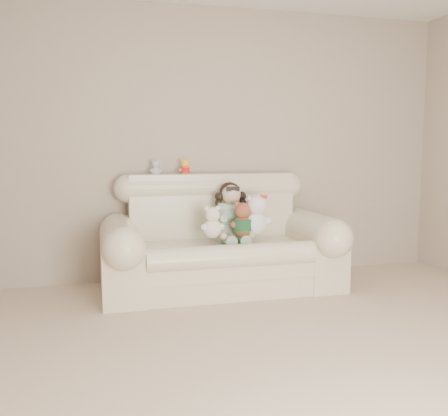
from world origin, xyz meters
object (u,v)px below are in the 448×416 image
brown_teddy (242,216)px  cream_teddy (212,219)px  sofa (221,233)px  seated_child (231,211)px  white_cat (256,211)px

brown_teddy → cream_teddy: 0.27m
sofa → cream_teddy: 0.23m
seated_child → brown_teddy: bearing=-83.1°
sofa → seated_child: bearing=35.6°
sofa → cream_teddy: size_ratio=6.44×
sofa → cream_teddy: sofa is taller
white_cat → seated_child: bearing=106.6°
brown_teddy → white_cat: white_cat is taller
white_cat → cream_teddy: white_cat is taller
sofa → white_cat: sofa is taller
white_cat → cream_teddy: 0.40m
sofa → cream_teddy: bearing=-129.6°
cream_teddy → sofa: bearing=58.7°
brown_teddy → white_cat: bearing=7.0°
seated_child → cream_teddy: size_ratio=1.69×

